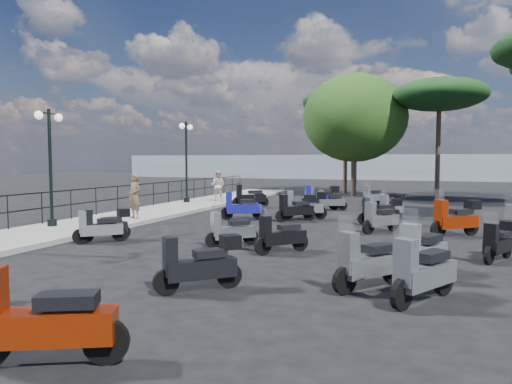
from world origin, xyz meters
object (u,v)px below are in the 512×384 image
(scooter_17, at_px, (499,242))
(pine_2, at_px, (346,102))
(lamp_post_1, at_px, (50,160))
(scooter_18, at_px, (380,219))
(scooter_1, at_px, (105,226))
(scooter_24, at_px, (456,219))
(scooter_6, at_px, (305,206))
(broadleaf_tree, at_px, (355,118))
(scooter_8, at_px, (320,198))
(scooter_7, at_px, (296,208))
(woman, at_px, (135,196))
(scooter_9, at_px, (42,323))
(scooter_19, at_px, (391,207))
(scooter_12, at_px, (381,212))
(scooter_15, at_px, (368,263))
(scooter_10, at_px, (281,236))
(lamp_post_2, at_px, (186,156))
(scooter_3, at_px, (243,206))
(scooter_13, at_px, (320,198))
(pedestrian_far, at_px, (218,186))
(scooter_11, at_px, (231,231))
(pine_0, at_px, (439,95))
(scooter_2, at_px, (99,228))
(scooter_4, at_px, (249,197))
(scooter_14, at_px, (330,201))
(scooter_16, at_px, (423,273))
(scooter_20, at_px, (373,197))
(scooter_22, at_px, (422,253))
(scooter_5, at_px, (200,264))

(scooter_17, height_order, pine_2, pine_2)
(lamp_post_1, distance_m, scooter_18, 10.99)
(scooter_1, bearing_deg, scooter_24, -122.31)
(scooter_6, relative_size, broadleaf_tree, 0.22)
(scooter_8, bearing_deg, scooter_7, 159.86)
(woman, distance_m, pine_2, 19.53)
(scooter_9, height_order, scooter_17, scooter_9)
(scooter_1, relative_size, broadleaf_tree, 0.17)
(scooter_19, bearing_deg, scooter_6, 47.60)
(scooter_7, bearing_deg, scooter_12, -132.06)
(scooter_15, height_order, pine_2, pine_2)
(scooter_9, relative_size, broadleaf_tree, 0.22)
(lamp_post_1, bearing_deg, scooter_10, -8.35)
(lamp_post_2, height_order, pine_2, pine_2)
(woman, height_order, scooter_3, woman)
(scooter_6, xyz_separation_m, scooter_13, (-0.14, 3.48, 0.02))
(lamp_post_1, height_order, scooter_6, lamp_post_1)
(pedestrian_far, bearing_deg, scooter_19, 157.22)
(scooter_10, xyz_separation_m, scooter_11, (-1.52, 0.37, -0.00))
(scooter_17, bearing_deg, scooter_18, -20.48)
(scooter_10, height_order, scooter_18, scooter_18)
(lamp_post_1, xyz_separation_m, scooter_19, (10.39, 6.99, -1.88))
(scooter_7, relative_size, scooter_15, 0.91)
(woman, bearing_deg, scooter_12, 36.33)
(scooter_9, distance_m, pine_0, 26.16)
(scooter_11, distance_m, scooter_24, 6.98)
(scooter_2, relative_size, scooter_12, 0.77)
(woman, xyz_separation_m, scooter_6, (5.73, 3.24, -0.46))
(lamp_post_1, relative_size, scooter_11, 3.15)
(scooter_4, bearing_deg, lamp_post_1, 126.66)
(scooter_14, relative_size, scooter_16, 0.90)
(scooter_6, distance_m, scooter_20, 6.82)
(scooter_9, bearing_deg, scooter_22, -60.99)
(scooter_1, distance_m, scooter_5, 6.05)
(scooter_3, xyz_separation_m, scooter_12, (5.21, 0.28, -0.04))
(scooter_8, xyz_separation_m, broadleaf_tree, (0.68, 6.95, 4.63))
(scooter_12, xyz_separation_m, scooter_24, (2.39, -1.70, 0.07))
(scooter_17, bearing_deg, woman, 15.25)
(scooter_3, relative_size, scooter_11, 1.31)
(scooter_10, relative_size, scooter_17, 0.91)
(pine_2, bearing_deg, scooter_17, -71.34)
(scooter_18, bearing_deg, scooter_11, 83.88)
(scooter_7, relative_size, scooter_18, 0.98)
(scooter_9, height_order, scooter_24, scooter_24)
(lamp_post_1, xyz_separation_m, scooter_20, (9.08, 12.37, -1.89))
(scooter_5, bearing_deg, pine_0, -55.25)
(scooter_3, xyz_separation_m, scooter_14, (2.55, 4.52, -0.11))
(scooter_4, relative_size, scooter_15, 1.10)
(lamp_post_2, bearing_deg, scooter_22, -48.25)
(scooter_13, bearing_deg, pine_2, -19.19)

